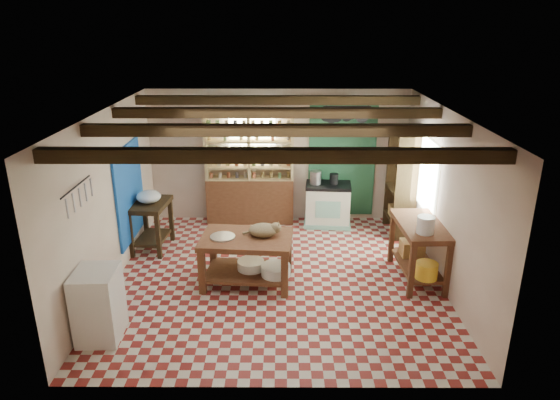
{
  "coord_description": "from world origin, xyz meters",
  "views": [
    {
      "loc": [
        0.08,
        -6.96,
        3.82
      ],
      "look_at": [
        0.05,
        0.3,
        1.18
      ],
      "focal_mm": 32.0,
      "sensor_mm": 36.0,
      "label": 1
    }
  ],
  "objects_px": {
    "white_cabinet": "(98,304)",
    "cat": "(263,230)",
    "work_table": "(247,260)",
    "right_counter": "(418,251)",
    "prep_table": "(151,226)",
    "stove": "(328,205)"
  },
  "relations": [
    {
      "from": "work_table",
      "to": "right_counter",
      "type": "height_order",
      "value": "right_counter"
    },
    {
      "from": "work_table",
      "to": "cat",
      "type": "distance_m",
      "value": 0.54
    },
    {
      "from": "white_cabinet",
      "to": "cat",
      "type": "distance_m",
      "value": 2.5
    },
    {
      "from": "white_cabinet",
      "to": "cat",
      "type": "relative_size",
      "value": 2.13
    },
    {
      "from": "right_counter",
      "to": "white_cabinet",
      "type": "bearing_deg",
      "value": -162.75
    },
    {
      "from": "work_table",
      "to": "white_cabinet",
      "type": "xyz_separation_m",
      "value": [
        -1.77,
        -1.39,
        0.08
      ]
    },
    {
      "from": "prep_table",
      "to": "right_counter",
      "type": "relative_size",
      "value": 0.67
    },
    {
      "from": "cat",
      "to": "stove",
      "type": "bearing_deg",
      "value": 57.61
    },
    {
      "from": "work_table",
      "to": "white_cabinet",
      "type": "bearing_deg",
      "value": -136.99
    },
    {
      "from": "prep_table",
      "to": "right_counter",
      "type": "bearing_deg",
      "value": -8.76
    },
    {
      "from": "right_counter",
      "to": "cat",
      "type": "bearing_deg",
      "value": -179.08
    },
    {
      "from": "white_cabinet",
      "to": "right_counter",
      "type": "xyz_separation_m",
      "value": [
        4.4,
        1.55,
        -0.0
      ]
    },
    {
      "from": "stove",
      "to": "white_cabinet",
      "type": "height_order",
      "value": "white_cabinet"
    },
    {
      "from": "prep_table",
      "to": "cat",
      "type": "distance_m",
      "value": 2.36
    },
    {
      "from": "stove",
      "to": "work_table",
      "type": "bearing_deg",
      "value": -116.99
    },
    {
      "from": "cat",
      "to": "work_table",
      "type": "bearing_deg",
      "value": -178.69
    },
    {
      "from": "white_cabinet",
      "to": "cat",
      "type": "height_order",
      "value": "cat"
    },
    {
      "from": "cat",
      "to": "right_counter",
      "type": "bearing_deg",
      "value": -2.16
    },
    {
      "from": "cat",
      "to": "prep_table",
      "type": "bearing_deg",
      "value": 144.32
    },
    {
      "from": "prep_table",
      "to": "right_counter",
      "type": "height_order",
      "value": "right_counter"
    },
    {
      "from": "prep_table",
      "to": "cat",
      "type": "relative_size",
      "value": 2.01
    },
    {
      "from": "stove",
      "to": "right_counter",
      "type": "xyz_separation_m",
      "value": [
        1.21,
        -2.15,
        0.04
      ]
    }
  ]
}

